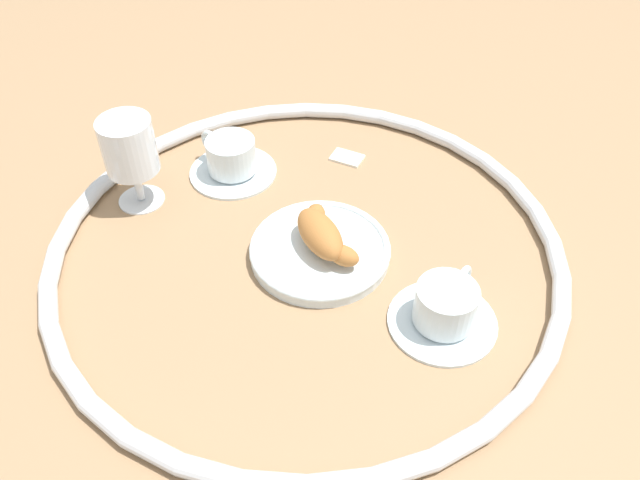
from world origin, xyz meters
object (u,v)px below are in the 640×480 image
(coffee_cup_far, at_px, (445,309))
(croissant_large, at_px, (322,234))
(pastry_plate, at_px, (320,250))
(coffee_cup_near, at_px, (231,159))
(juice_glass_left, at_px, (130,150))
(sugar_packet, at_px, (347,157))

(coffee_cup_far, bearing_deg, croissant_large, 174.39)
(pastry_plate, xyz_separation_m, coffee_cup_near, (-0.21, 0.08, 0.02))
(juice_glass_left, bearing_deg, pastry_plate, 9.04)
(pastry_plate, relative_size, coffee_cup_near, 1.41)
(coffee_cup_near, bearing_deg, sugar_packet, 44.10)
(coffee_cup_far, bearing_deg, pastry_plate, 175.25)
(juice_glass_left, height_order, sugar_packet, juice_glass_left)
(coffee_cup_near, height_order, sugar_packet, coffee_cup_near)
(coffee_cup_near, height_order, coffee_cup_far, same)
(juice_glass_left, xyz_separation_m, sugar_packet, (0.21, 0.25, -0.09))
(coffee_cup_far, distance_m, sugar_packet, 0.35)
(pastry_plate, relative_size, croissant_large, 1.59)
(croissant_large, distance_m, sugar_packet, 0.23)
(croissant_large, height_order, sugar_packet, croissant_large)
(juice_glass_left, bearing_deg, sugar_packet, 51.08)
(coffee_cup_near, xyz_separation_m, juice_glass_left, (-0.07, -0.13, 0.07))
(juice_glass_left, bearing_deg, coffee_cup_far, 3.58)
(pastry_plate, distance_m, croissant_large, 0.03)
(coffee_cup_near, bearing_deg, coffee_cup_far, -13.37)
(coffee_cup_far, bearing_deg, coffee_cup_near, 166.63)
(coffee_cup_near, xyz_separation_m, sugar_packet, (0.13, 0.13, -0.02))
(pastry_plate, distance_m, sugar_packet, 0.22)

